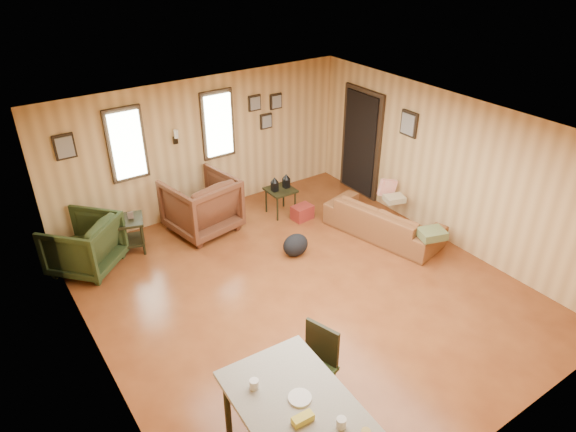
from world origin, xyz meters
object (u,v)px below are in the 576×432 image
at_px(sofa, 384,215).
at_px(end_table, 126,229).
at_px(recliner_green, 83,242).
at_px(side_table, 280,188).
at_px(dining_table, 302,416).
at_px(recliner_brown, 201,202).

distance_m(sofa, end_table, 4.14).
bearing_deg(recliner_green, end_table, 147.86).
relative_size(recliner_green, side_table, 1.24).
relative_size(sofa, dining_table, 1.17).
height_order(sofa, dining_table, dining_table).
bearing_deg(sofa, side_table, 18.45).
relative_size(sofa, side_table, 2.61).
bearing_deg(recliner_green, sofa, 114.74).
relative_size(sofa, recliner_brown, 1.84).
bearing_deg(end_table, side_table, -7.81).
xyz_separation_m(side_table, dining_table, (-2.63, -4.28, 0.25)).
relative_size(recliner_brown, recliner_green, 1.14).
distance_m(recliner_green, dining_table, 4.59).
distance_m(sofa, dining_table, 4.53).
bearing_deg(side_table, end_table, 172.19).
xyz_separation_m(sofa, dining_table, (-3.62, -2.70, 0.37)).
relative_size(recliner_green, dining_table, 0.55).
bearing_deg(recliner_brown, dining_table, 65.09).
bearing_deg(side_table, dining_table, -121.60).
height_order(recliner_brown, end_table, recliner_brown).
relative_size(recliner_brown, end_table, 1.52).
relative_size(sofa, recliner_green, 2.11).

